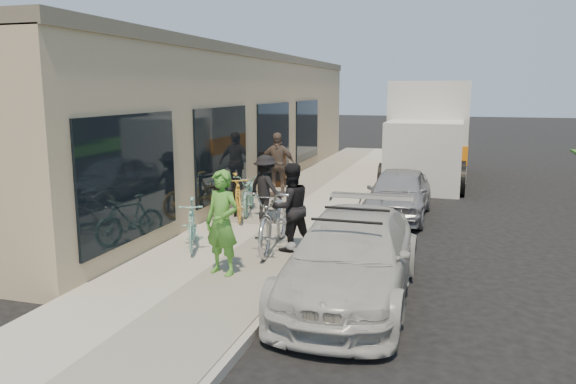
# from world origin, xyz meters

# --- Properties ---
(ground) EXTENTS (120.00, 120.00, 0.00)m
(ground) POSITION_xyz_m (0.00, 0.00, 0.00)
(ground) COLOR black
(ground) RESTS_ON ground
(sidewalk) EXTENTS (3.00, 34.00, 0.15)m
(sidewalk) POSITION_xyz_m (-2.00, 3.00, 0.07)
(sidewalk) COLOR #A8A497
(sidewalk) RESTS_ON ground
(curb) EXTENTS (0.12, 34.00, 0.13)m
(curb) POSITION_xyz_m (-0.45, 3.00, 0.07)
(curb) COLOR #9A958D
(curb) RESTS_ON ground
(storefront) EXTENTS (3.60, 20.00, 4.22)m
(storefront) POSITION_xyz_m (-5.24, 7.99, 2.12)
(storefront) COLOR tan
(storefront) RESTS_ON ground
(bike_rack) EXTENTS (0.23, 0.63, 0.92)m
(bike_rack) POSITION_xyz_m (-3.09, 3.87, 0.70)
(bike_rack) COLOR black
(bike_rack) RESTS_ON sidewalk
(sandwich_board) EXTENTS (0.79, 0.80, 1.10)m
(sandwich_board) POSITION_xyz_m (-3.39, 7.76, 0.71)
(sandwich_board) COLOR #331D0E
(sandwich_board) RESTS_ON sidewalk
(sedan_white) EXTENTS (1.84, 4.41, 1.32)m
(sedan_white) POSITION_xyz_m (0.50, -0.43, 0.64)
(sedan_white) COLOR #B8B7B3
(sedan_white) RESTS_ON ground
(sedan_silver) EXTENTS (1.50, 3.58, 1.21)m
(sedan_silver) POSITION_xyz_m (0.62, 5.31, 0.61)
(sedan_silver) COLOR #9F9FA5
(sedan_silver) RESTS_ON ground
(moving_truck) EXTENTS (2.66, 6.92, 3.39)m
(moving_truck) POSITION_xyz_m (0.99, 11.97, 1.50)
(moving_truck) COLOR silver
(moving_truck) RESTS_ON ground
(tandem_bike) EXTENTS (1.02, 2.32, 1.18)m
(tandem_bike) POSITION_xyz_m (-1.29, 1.31, 0.74)
(tandem_bike) COLOR #B6B6B9
(tandem_bike) RESTS_ON sidewalk
(woman_rider) EXTENTS (0.71, 0.55, 1.71)m
(woman_rider) POSITION_xyz_m (-1.63, -0.34, 1.00)
(woman_rider) COLOR #4B9331
(woman_rider) RESTS_ON sidewalk
(man_standing) EXTENTS (1.01, 1.00, 1.64)m
(man_standing) POSITION_xyz_m (-0.97, 1.29, 0.97)
(man_standing) COLOR black
(man_standing) RESTS_ON sidewalk
(cruiser_bike_a) EXTENTS (1.02, 1.60, 0.93)m
(cruiser_bike_a) POSITION_xyz_m (-2.78, 0.89, 0.62)
(cruiser_bike_a) COLOR #80C0AE
(cruiser_bike_a) RESTS_ON sidewalk
(cruiser_bike_b) EXTENTS (1.07, 1.93, 0.96)m
(cruiser_bike_b) POSITION_xyz_m (-2.86, 4.17, 0.63)
(cruiser_bike_b) COLOR #80C0AE
(cruiser_bike_b) RESTS_ON sidewalk
(cruiser_bike_c) EXTENTS (1.22, 1.75, 1.03)m
(cruiser_bike_c) POSITION_xyz_m (-2.89, 3.42, 0.67)
(cruiser_bike_c) COLOR gold
(cruiser_bike_c) RESTS_ON sidewalk
(bystander_a) EXTENTS (1.11, 0.95, 1.49)m
(bystander_a) POSITION_xyz_m (-2.23, 3.57, 0.90)
(bystander_a) COLOR black
(bystander_a) RESTS_ON sidewalk
(bystander_b) EXTENTS (1.07, 0.48, 1.80)m
(bystander_b) POSITION_xyz_m (-2.84, 6.31, 1.05)
(bystander_b) COLOR brown
(bystander_b) RESTS_ON sidewalk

